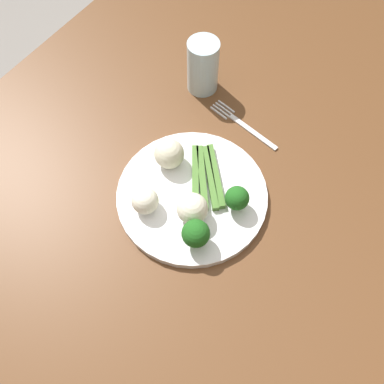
# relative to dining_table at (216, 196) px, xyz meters

# --- Properties ---
(ground_plane) EXTENTS (6.00, 6.00, 0.02)m
(ground_plane) POSITION_rel_dining_table_xyz_m (0.00, 0.00, -0.67)
(ground_plane) COLOR gray
(dining_table) EXTENTS (1.41, 1.04, 0.75)m
(dining_table) POSITION_rel_dining_table_xyz_m (0.00, 0.00, 0.00)
(dining_table) COLOR brown
(dining_table) RESTS_ON ground_plane
(plate) EXTENTS (0.27, 0.27, 0.01)m
(plate) POSITION_rel_dining_table_xyz_m (-0.07, 0.01, 0.10)
(plate) COLOR white
(plate) RESTS_ON dining_table
(asparagus_bundle) EXTENTS (0.13, 0.12, 0.01)m
(asparagus_bundle) POSITION_rel_dining_table_xyz_m (-0.03, 0.01, 0.11)
(asparagus_bundle) COLOR #47752D
(asparagus_bundle) RESTS_ON plate
(broccoli_left) EXTENTS (0.05, 0.05, 0.06)m
(broccoli_left) POSITION_rel_dining_table_xyz_m (-0.15, -0.05, 0.14)
(broccoli_left) COLOR #4C7F2B
(broccoli_left) RESTS_ON plate
(broccoli_front) EXTENTS (0.04, 0.04, 0.05)m
(broccoli_front) POSITION_rel_dining_table_xyz_m (-0.05, -0.07, 0.14)
(broccoli_front) COLOR #4C7F2B
(broccoli_front) RESTS_ON plate
(cauliflower_near_fork) EXTENTS (0.05, 0.05, 0.05)m
(cauliflower_near_fork) POSITION_rel_dining_table_xyz_m (-0.14, 0.06, 0.13)
(cauliflower_near_fork) COLOR white
(cauliflower_near_fork) RESTS_ON plate
(cauliflower_outer_edge) EXTENTS (0.05, 0.05, 0.05)m
(cauliflower_outer_edge) POSITION_rel_dining_table_xyz_m (-0.11, -0.01, 0.13)
(cauliflower_outer_edge) COLOR silver
(cauliflower_outer_edge) RESTS_ON plate
(cauliflower_edge) EXTENTS (0.06, 0.06, 0.06)m
(cauliflower_edge) POSITION_rel_dining_table_xyz_m (-0.04, 0.08, 0.14)
(cauliflower_edge) COLOR beige
(cauliflower_edge) RESTS_ON plate
(fork) EXTENTS (0.05, 0.17, 0.00)m
(fork) POSITION_rel_dining_table_xyz_m (0.12, 0.02, 0.09)
(fork) COLOR silver
(fork) RESTS_ON dining_table
(water_glass) EXTENTS (0.06, 0.06, 0.12)m
(water_glass) POSITION_rel_dining_table_xyz_m (0.16, 0.14, 0.15)
(water_glass) COLOR silver
(water_glass) RESTS_ON dining_table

